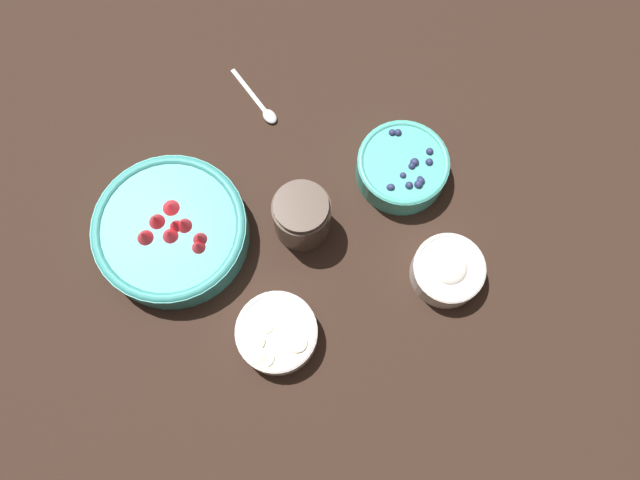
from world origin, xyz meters
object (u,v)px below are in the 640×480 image
object	(u,v)px
bowl_bananas	(277,333)
jar_chocolate	(299,217)
bowl_blueberries	(402,167)
bowl_strawberries	(171,230)
bowl_cream	(448,270)

from	to	relation	value
bowl_bananas	jar_chocolate	world-z (taller)	jar_chocolate
bowl_blueberries	bowl_bananas	distance (m)	0.35
bowl_bananas	jar_chocolate	bearing A→B (deg)	73.73
bowl_strawberries	jar_chocolate	distance (m)	0.21
jar_chocolate	bowl_cream	bearing A→B (deg)	-25.47
bowl_blueberries	bowl_bananas	xyz separation A→B (m)	(-0.24, -0.26, -0.00)
bowl_blueberries	bowl_cream	bearing A→B (deg)	-75.56
bowl_strawberries	bowl_blueberries	bearing A→B (deg)	10.70
bowl_bananas	jar_chocolate	size ratio (longest dim) A/B	1.30
bowl_blueberries	jar_chocolate	xyz separation A→B (m)	(-0.18, -0.08, 0.01)
bowl_strawberries	bowl_bananas	bearing A→B (deg)	-49.55
bowl_strawberries	jar_chocolate	size ratio (longest dim) A/B	2.54
bowl_strawberries	bowl_bananas	world-z (taller)	bowl_strawberries
bowl_cream	jar_chocolate	bearing A→B (deg)	154.53
bowl_strawberries	bowl_cream	distance (m)	0.46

